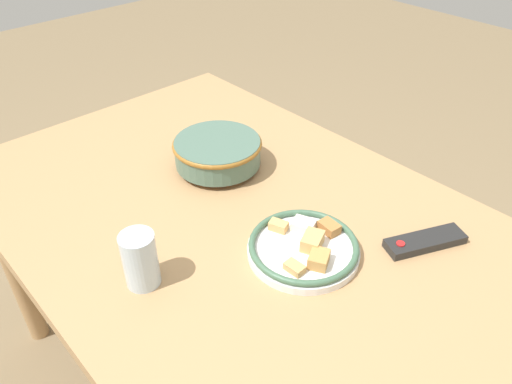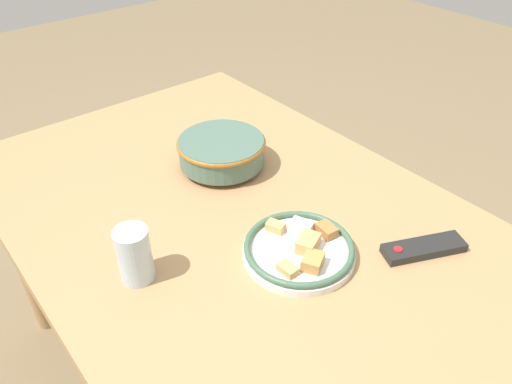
# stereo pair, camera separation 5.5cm
# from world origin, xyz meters

# --- Properties ---
(dining_table) EXTENTS (1.48, 0.93, 0.70)m
(dining_table) POSITION_xyz_m (0.00, 0.00, 0.63)
(dining_table) COLOR tan
(dining_table) RESTS_ON ground_plane
(noodle_bowl) EXTENTS (0.23, 0.23, 0.08)m
(noodle_bowl) POSITION_xyz_m (-0.22, 0.09, 0.75)
(noodle_bowl) COLOR #4C6B5B
(noodle_bowl) RESTS_ON dining_table
(food_plate) EXTENTS (0.24, 0.24, 0.05)m
(food_plate) POSITION_xyz_m (0.16, 0.02, 0.72)
(food_plate) COLOR white
(food_plate) RESTS_ON dining_table
(tv_remote) EXTENTS (0.12, 0.19, 0.02)m
(tv_remote) POSITION_xyz_m (0.32, 0.23, 0.71)
(tv_remote) COLOR black
(tv_remote) RESTS_ON dining_table
(drinking_glass) EXTENTS (0.07, 0.07, 0.12)m
(drinking_glass) POSITION_xyz_m (0.00, -0.28, 0.76)
(drinking_glass) COLOR silver
(drinking_glass) RESTS_ON dining_table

